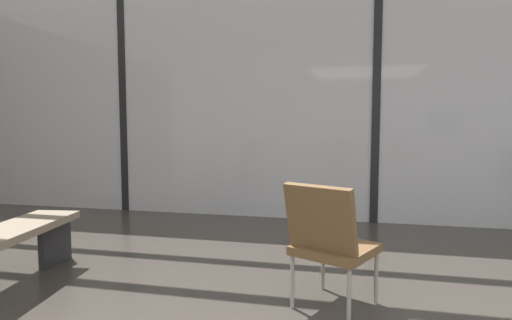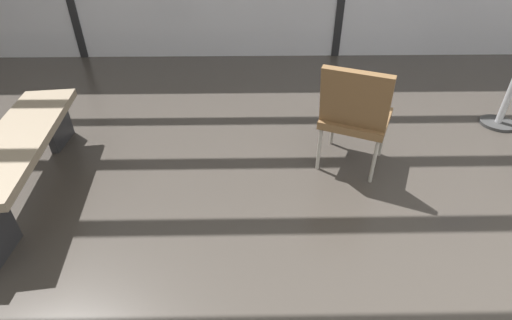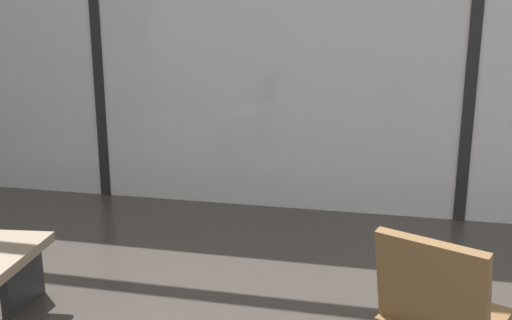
# 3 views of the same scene
# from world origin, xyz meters

# --- Properties ---
(glass_curtain_wall) EXTENTS (14.00, 0.08, 3.32)m
(glass_curtain_wall) POSITION_xyz_m (0.00, 5.20, 1.66)
(glass_curtain_wall) COLOR silver
(glass_curtain_wall) RESTS_ON ground
(window_mullion_0) EXTENTS (0.10, 0.12, 3.32)m
(window_mullion_0) POSITION_xyz_m (-3.50, 5.20, 1.66)
(window_mullion_0) COLOR black
(window_mullion_0) RESTS_ON ground
(window_mullion_1) EXTENTS (0.10, 0.12, 3.32)m
(window_mullion_1) POSITION_xyz_m (0.00, 5.20, 1.66)
(window_mullion_1) COLOR black
(window_mullion_1) RESTS_ON ground
(parked_airplane) EXTENTS (13.97, 3.75, 3.75)m
(parked_airplane) POSITION_xyz_m (-1.03, 9.69, 1.88)
(parked_airplane) COLOR silver
(parked_airplane) RESTS_ON ground
(lounge_chair_2) EXTENTS (0.66, 0.68, 0.87)m
(lounge_chair_2) POSITION_xyz_m (-0.43, 2.45, 0.49)
(lounge_chair_2) COLOR brown
(lounge_chair_2) RESTS_ON ground
(waiting_bench) EXTENTS (0.59, 1.69, 0.47)m
(waiting_bench) POSITION_xyz_m (-2.79, 2.20, 0.36)
(waiting_bench) COLOR #7F705B
(waiting_bench) RESTS_ON ground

